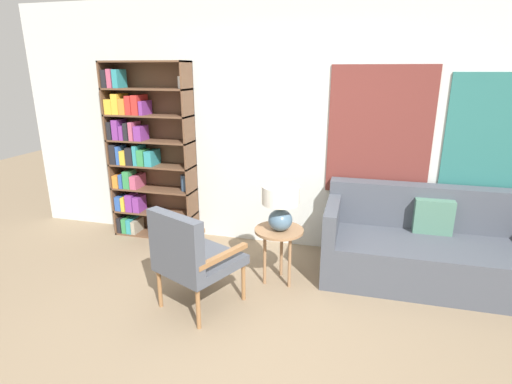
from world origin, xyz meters
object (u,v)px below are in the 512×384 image
Objects in this scene: bookshelf at (142,152)px; armchair at (190,254)px; table_lamp at (281,203)px; couch at (432,248)px; side_table at (279,236)px.

bookshelf is 2.29× the size of armchair.
bookshelf is at bearing 157.28° from table_lamp.
bookshelf reaches higher than couch.
armchair is 0.44× the size of couch.
couch is (3.21, -0.29, -0.72)m from bookshelf.
couch reaches higher than side_table.
bookshelf is 1.98m from table_lamp.
couch is 1.49m from side_table.
couch is 4.78× the size of table_lamp.
armchair is at bearing -151.65° from couch.
side_table is at bearing -22.32° from bookshelf.
armchair is 0.88m from side_table.
armchair is 2.30m from couch.
armchair reaches higher than side_table.
couch is (2.02, 1.09, -0.20)m from armchair.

